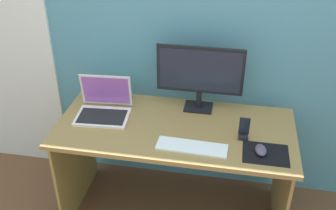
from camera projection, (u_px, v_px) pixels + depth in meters
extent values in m
cube|color=teal|center=(187.00, 19.00, 2.47)|extent=(6.00, 0.04, 2.50)
cube|color=olive|center=(175.00, 128.00, 2.39)|extent=(1.44, 0.67, 0.03)
cube|color=olive|center=(76.00, 161.00, 2.68)|extent=(0.02, 0.63, 0.69)
cube|color=olive|center=(281.00, 187.00, 2.47)|extent=(0.02, 0.63, 0.69)
cube|color=black|center=(198.00, 107.00, 2.56)|extent=(0.18, 0.14, 0.01)
cylinder|color=black|center=(199.00, 99.00, 2.53)|extent=(0.04, 0.04, 0.11)
cube|color=black|center=(200.00, 70.00, 2.42)|extent=(0.54, 0.02, 0.31)
cube|color=#1E2333|center=(200.00, 71.00, 2.41)|extent=(0.51, 0.00, 0.27)
cube|color=white|center=(103.00, 117.00, 2.46)|extent=(0.34, 0.25, 0.02)
cube|color=black|center=(102.00, 117.00, 2.44)|extent=(0.30, 0.20, 0.00)
cube|color=white|center=(106.00, 90.00, 2.51)|extent=(0.33, 0.06, 0.22)
cube|color=#A559BF|center=(106.00, 90.00, 2.50)|extent=(0.30, 0.05, 0.19)
sphere|color=silver|center=(118.00, 90.00, 2.62)|extent=(0.15, 0.15, 0.15)
cube|color=white|center=(192.00, 147.00, 2.20)|extent=(0.40, 0.14, 0.01)
cube|color=black|center=(266.00, 154.00, 2.16)|extent=(0.25, 0.20, 0.00)
ellipsoid|color=#52445C|center=(261.00, 150.00, 2.15)|extent=(0.07, 0.11, 0.04)
cube|color=black|center=(243.00, 137.00, 2.27)|extent=(0.06, 0.05, 0.02)
cube|color=black|center=(244.00, 126.00, 2.25)|extent=(0.06, 0.03, 0.12)
cube|color=#1E2333|center=(244.00, 126.00, 2.24)|extent=(0.05, 0.02, 0.10)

